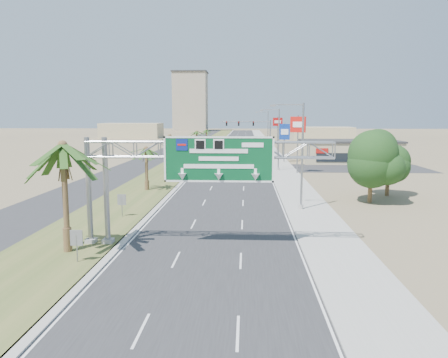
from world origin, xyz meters
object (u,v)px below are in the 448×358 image
object	(u,v)px
pole_sign_red_far	(278,125)
pole_sign_red_near	(298,128)
car_right_lane	(251,157)
sign_gantry	(196,158)
pole_sign_blue	(285,133)
store_building	(349,152)
car_mid_lane	(242,159)
car_far	(228,147)
palm_near	(63,146)
signal_mast	(260,136)
car_left_lane	(193,172)

from	to	relation	value
pole_sign_red_far	pole_sign_red_near	bearing A→B (deg)	-88.05
car_right_lane	pole_sign_red_far	xyz separation A→B (m)	(6.00, 11.04, 6.09)
pole_sign_red_near	sign_gantry	bearing A→B (deg)	-106.08
pole_sign_blue	store_building	bearing A→B (deg)	2.73
car_mid_lane	pole_sign_blue	distance (m)	9.85
car_mid_lane	pole_sign_red_far	distance (m)	19.02
store_building	pole_sign_blue	distance (m)	12.94
sign_gantry	car_right_lane	world-z (taller)	sign_gantry
car_far	pole_sign_red_far	size ratio (longest dim) A/B	0.58
palm_near	store_building	size ratio (longest dim) A/B	0.46
pole_sign_blue	car_right_lane	bearing A→B (deg)	160.81
sign_gantry	car_far	distance (m)	86.01
car_right_lane	pole_sign_blue	world-z (taller)	pole_sign_blue
sign_gantry	pole_sign_red_near	world-z (taller)	pole_sign_red_near
store_building	signal_mast	bearing A→B (deg)	160.46
signal_mast	pole_sign_red_near	xyz separation A→B (m)	(5.01, -23.03, 2.18)
signal_mast	car_far	distance (m)	25.35
store_building	car_mid_lane	world-z (taller)	store_building
car_left_lane	car_mid_lane	xyz separation A→B (m)	(6.89, 19.43, -0.01)
car_far	pole_sign_red_far	bearing A→B (deg)	-55.41
car_far	car_mid_lane	bearing A→B (deg)	-82.97
sign_gantry	car_left_lane	world-z (taller)	sign_gantry
sign_gantry	pole_sign_red_far	xyz separation A→B (m)	(10.23, 68.75, 0.82)
car_right_lane	car_mid_lane	bearing A→B (deg)	-115.16
store_building	pole_sign_red_near	xyz separation A→B (m)	(-11.82, -17.05, 5.03)
store_building	pole_sign_red_near	distance (m)	21.35
car_mid_lane	pole_sign_red_near	size ratio (longest dim) A/B	0.55
car_mid_lane	pole_sign_blue	xyz separation A→B (m)	(8.08, 3.04, 4.75)
pole_sign_blue	pole_sign_red_far	bearing A→B (deg)	91.75
sign_gantry	signal_mast	xyz separation A→B (m)	(6.23, 62.05, -1.21)
car_far	pole_sign_red_near	size ratio (longest dim) A/B	0.57
car_left_lane	pole_sign_blue	world-z (taller)	pole_sign_blue
store_building	pole_sign_red_far	bearing A→B (deg)	135.33
car_right_lane	pole_sign_blue	xyz separation A→B (m)	(6.40, -2.23, 4.78)
store_building	pole_sign_blue	bearing A→B (deg)	-177.27
signal_mast	pole_sign_blue	bearing A→B (deg)	-56.14
car_left_lane	palm_near	bearing A→B (deg)	-100.00
sign_gantry	store_building	distance (m)	60.77
signal_mast	store_building	bearing A→B (deg)	-19.54
car_right_lane	car_far	size ratio (longest dim) A/B	1.12
palm_near	pole_sign_red_near	bearing A→B (deg)	64.67
car_left_lane	car_far	xyz separation A→B (m)	(2.82, 52.82, -0.09)
sign_gantry	car_right_lane	xyz separation A→B (m)	(4.24, 57.71, -5.27)
car_right_lane	car_far	world-z (taller)	car_right_lane
car_right_lane	car_far	distance (m)	28.70
car_mid_lane	store_building	bearing A→B (deg)	7.12
car_mid_lane	pole_sign_red_far	bearing A→B (deg)	61.88
palm_near	pole_sign_red_far	world-z (taller)	pole_sign_red_far
car_far	pole_sign_blue	distance (m)	33.05
car_mid_lane	car_right_lane	size ratio (longest dim) A/B	0.88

